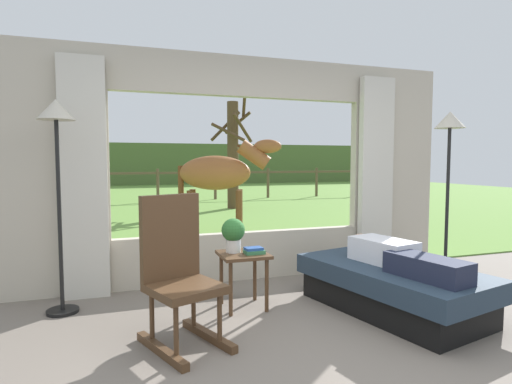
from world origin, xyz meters
TOP-DOWN VIEW (x-y plane):
  - ground_plane at (0.00, 0.00)m, footprint 12.00×12.00m
  - back_wall_with_window at (0.00, 2.26)m, footprint 5.20×0.12m
  - curtain_panel_left at (-1.69, 2.12)m, footprint 0.44×0.10m
  - curtain_panel_right at (1.69, 2.12)m, footprint 0.44×0.10m
  - outdoor_pasture_lawn at (0.00, 13.16)m, footprint 36.00×21.68m
  - distant_hill_ridge at (0.00, 23.00)m, footprint 36.00×2.00m
  - recliner_sofa at (0.98, 0.81)m, footprint 1.25×1.86m
  - reclining_person at (0.98, 0.76)m, footprint 0.46×1.43m
  - rocking_chair at (-0.97, 0.77)m, footprint 0.68×0.80m
  - side_table at (-0.28, 1.33)m, footprint 0.44×0.44m
  - potted_plant at (-0.36, 1.39)m, footprint 0.22×0.22m
  - book_stack at (-0.20, 1.27)m, footprint 0.18×0.14m
  - floor_lamp_left at (-1.88, 1.73)m, footprint 0.32×0.32m
  - floor_lamp_right at (2.06, 1.32)m, footprint 0.32×0.32m
  - horse at (0.35, 4.78)m, footprint 1.81×0.93m
  - pasture_tree at (1.83, 9.22)m, footprint 1.22×1.21m
  - pasture_fence_line at (0.00, 12.17)m, footprint 16.10×0.10m

SIDE VIEW (x-z plane):
  - ground_plane at x=0.00m, z-range 0.00..0.00m
  - outdoor_pasture_lawn at x=0.00m, z-range 0.00..0.02m
  - recliner_sofa at x=0.98m, z-range 0.01..0.43m
  - side_table at x=-0.28m, z-range 0.17..0.69m
  - reclining_person at x=0.98m, z-range 0.41..0.63m
  - rocking_chair at x=-0.97m, z-range -0.01..1.11m
  - book_stack at x=-0.20m, z-range 0.52..0.58m
  - potted_plant at x=-0.36m, z-range 0.54..0.86m
  - pasture_fence_line at x=0.00m, z-range 0.19..1.29m
  - horse at x=0.35m, z-range 0.29..2.02m
  - curtain_panel_left at x=-1.69m, z-range 0.00..2.40m
  - curtain_panel_right at x=1.69m, z-range 0.00..2.40m
  - distant_hill_ridge at x=0.00m, z-range 0.00..2.40m
  - back_wall_with_window at x=0.00m, z-range -0.03..2.52m
  - floor_lamp_right at x=2.06m, z-range 0.59..2.50m
  - floor_lamp_left at x=-1.88m, z-range 0.59..2.51m
  - pasture_tree at x=1.83m, z-range -0.07..3.37m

